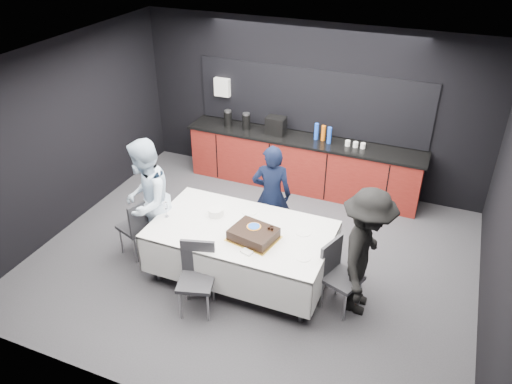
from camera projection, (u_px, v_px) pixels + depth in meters
ground at (253, 258)px, 7.12m from camera, size 6.00×6.00×0.00m
room_shell at (253, 140)px, 6.17m from camera, size 6.04×5.04×2.82m
kitchenette at (302, 159)px, 8.61m from camera, size 4.10×0.64×2.05m
party_table at (241, 237)px, 6.48m from camera, size 2.32×1.32×0.78m
cake_assembly at (254, 234)px, 6.18m from camera, size 0.65×0.57×0.18m
plate_stack at (216, 212)px, 6.65m from camera, size 0.21×0.21×0.10m
loose_plate_near at (208, 240)px, 6.19m from camera, size 0.20×0.20×0.01m
loose_plate_right_a at (303, 232)px, 6.33m from camera, size 0.21×0.21×0.01m
loose_plate_right_b at (303, 257)px, 5.90m from camera, size 0.19×0.19×0.01m
loose_plate_far at (249, 211)px, 6.74m from camera, size 0.21×0.21×0.01m
fork_pile at (247, 252)px, 5.97m from camera, size 0.16×0.13×0.02m
champagne_flute at (166, 206)px, 6.57m from camera, size 0.06×0.06×0.22m
chair_left at (139, 224)px, 6.93m from camera, size 0.54×0.54×0.92m
chair_right at (337, 271)px, 6.07m from camera, size 0.54×0.54×0.92m
chair_near at (197, 272)px, 6.04m from camera, size 0.52×0.52×0.92m
person_center at (272, 195)px, 7.12m from camera, size 0.65×0.53×1.55m
person_left at (146, 201)px, 6.76m from camera, size 0.89×1.02×1.78m
person_right at (365, 253)px, 5.87m from camera, size 0.64×1.10×1.69m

